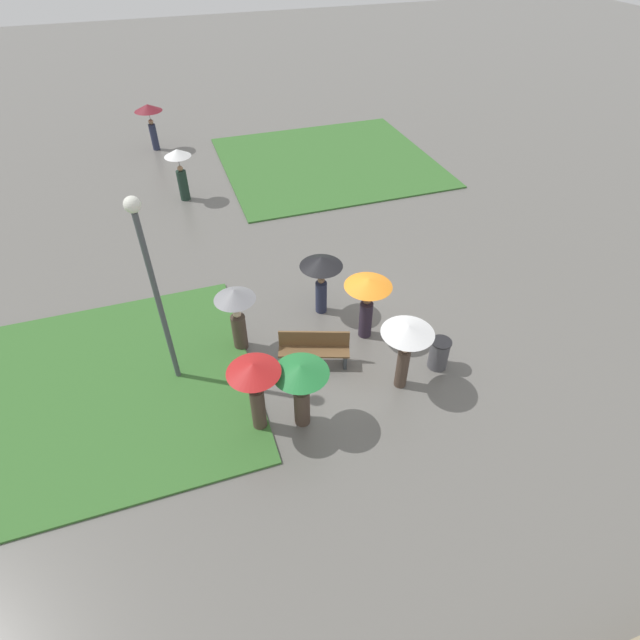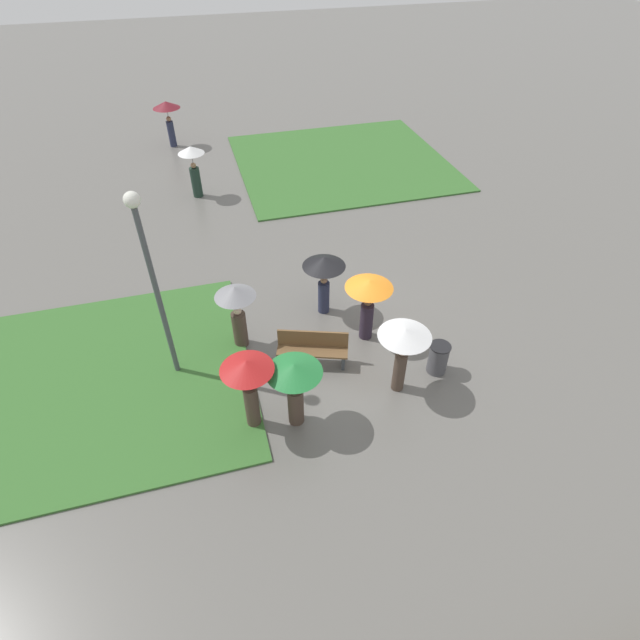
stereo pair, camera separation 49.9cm
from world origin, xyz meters
TOP-DOWN VIEW (x-y plane):
  - ground_plane at (0.00, 0.00)m, footprint 90.00×90.00m
  - lawn_patch_near at (-7.25, -0.32)m, footprint 9.17×6.38m
  - lawn_patch_far at (3.10, 10.16)m, footprint 8.68×8.05m
  - park_bench at (-1.14, -0.96)m, footprint 1.75×0.96m
  - lamp_post at (-4.37, -0.40)m, footprint 0.32×0.32m
  - trash_bin at (1.66, -2.05)m, footprint 0.50×0.50m
  - crowd_person_white at (0.55, -2.31)m, footprint 1.17×1.17m
  - crowd_person_red at (-2.85, -2.45)m, footprint 1.09×1.09m
  - crowd_person_orange at (0.42, -0.43)m, footprint 1.18×1.18m
  - crowd_person_black at (-0.34, 0.86)m, footprint 1.13×1.13m
  - crowd_person_grey at (-2.73, 0.14)m, footprint 1.00×1.00m
  - crowd_person_green at (-1.94, -2.61)m, footprint 1.17×1.17m
  - lone_walker_far_path at (-3.09, 8.69)m, footprint 0.95×0.95m
  - lone_walker_mid_plaza at (-3.73, 13.91)m, footprint 1.17×1.17m

SIDE VIEW (x-z plane):
  - ground_plane at x=0.00m, z-range 0.00..0.00m
  - lawn_patch_near at x=-7.25m, z-range 0.00..0.06m
  - lawn_patch_far at x=3.10m, z-range 0.00..0.06m
  - trash_bin at x=1.66m, z-range 0.00..0.82m
  - park_bench at x=-1.14m, z-range 0.02..0.92m
  - crowd_person_grey at x=-2.73m, z-range 0.38..2.20m
  - crowd_person_green at x=-1.94m, z-range 0.43..2.18m
  - lone_walker_far_path at x=-3.09m, z-range 0.36..2.28m
  - crowd_person_orange at x=0.42m, z-range 0.46..2.25m
  - crowd_person_black at x=-0.34m, z-range 0.50..2.27m
  - crowd_person_white at x=0.55m, z-range 0.51..2.34m
  - crowd_person_red at x=-2.85m, z-range 0.49..2.43m
  - lone_walker_mid_plaza at x=-3.73m, z-range 0.57..2.52m
  - lamp_post at x=-4.37m, z-range 0.64..5.35m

